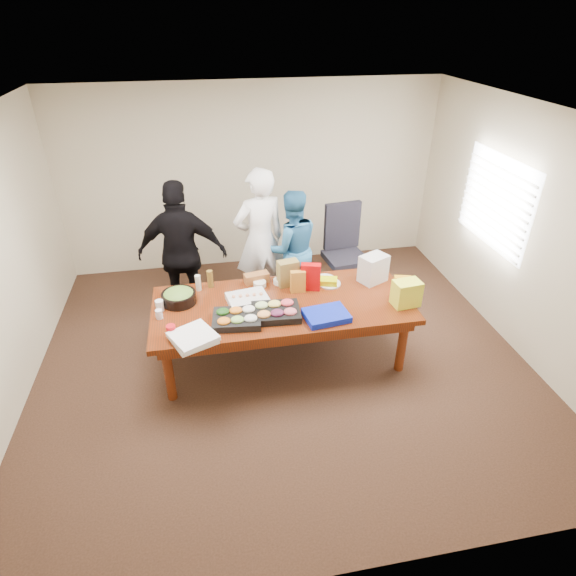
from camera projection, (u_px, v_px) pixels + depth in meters
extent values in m
cube|color=#47301E|center=(283.00, 357.00, 5.52)|extent=(5.50, 5.00, 0.02)
cube|color=white|center=(281.00, 115.00, 4.12)|extent=(5.50, 5.00, 0.02)
cube|color=beige|center=(253.00, 178.00, 6.93)|extent=(5.50, 0.04, 2.70)
cube|color=beige|center=(357.00, 446.00, 2.71)|extent=(5.50, 0.04, 2.70)
cube|color=beige|center=(525.00, 233.00, 5.25)|extent=(0.04, 5.00, 2.70)
cube|color=white|center=(495.00, 202.00, 5.67)|extent=(0.03, 1.40, 1.10)
cube|color=beige|center=(492.00, 202.00, 5.67)|extent=(0.04, 1.36, 1.00)
cube|color=#4C1C0F|center=(283.00, 331.00, 5.32)|extent=(2.80, 1.20, 0.75)
cube|color=black|center=(346.00, 255.00, 6.43)|extent=(0.69, 0.69, 1.21)
imported|color=white|center=(260.00, 240.00, 6.04)|extent=(0.79, 0.62, 1.89)
imported|color=teal|center=(291.00, 248.00, 6.18)|extent=(0.81, 0.66, 1.59)
imported|color=black|center=(183.00, 254.00, 5.76)|extent=(1.13, 0.60, 1.84)
cube|color=black|center=(237.00, 319.00, 4.80)|extent=(0.52, 0.43, 0.07)
cube|color=black|center=(276.00, 312.00, 4.90)|extent=(0.52, 0.42, 0.08)
cube|color=silver|center=(248.00, 299.00, 5.12)|extent=(0.47, 0.39, 0.07)
cylinder|color=black|center=(179.00, 298.00, 5.10)|extent=(0.38, 0.38, 0.12)
cube|color=#0D20B9|center=(326.00, 315.00, 4.86)|extent=(0.48, 0.39, 0.07)
cube|color=#C40608|center=(311.00, 277.00, 5.29)|extent=(0.24, 0.15, 0.32)
cube|color=orange|center=(401.00, 287.00, 5.14)|extent=(0.19, 0.12, 0.27)
cube|color=orange|center=(298.00, 282.00, 5.26)|extent=(0.17, 0.08, 0.26)
cylinder|color=silver|center=(281.00, 276.00, 5.49)|extent=(0.11, 0.11, 0.15)
cylinder|color=#FFFC00|center=(298.00, 281.00, 5.38)|extent=(0.06, 0.06, 0.15)
cylinder|color=brown|center=(210.00, 279.00, 5.36)|extent=(0.09, 0.09, 0.21)
cylinder|color=beige|center=(198.00, 283.00, 5.31)|extent=(0.07, 0.07, 0.19)
cube|color=#D7EA01|center=(326.00, 282.00, 5.44)|extent=(0.27, 0.21, 0.08)
cube|color=#965A2C|center=(257.00, 278.00, 5.48)|extent=(0.30, 0.17, 0.11)
cube|color=olive|center=(288.00, 273.00, 5.38)|extent=(0.25, 0.18, 0.31)
cylinder|color=red|center=(171.00, 331.00, 4.58)|extent=(0.09, 0.09, 0.12)
cylinder|color=silver|center=(159.00, 314.00, 4.85)|extent=(0.08, 0.08, 0.10)
cylinder|color=white|center=(160.00, 306.00, 4.97)|extent=(0.11, 0.11, 0.12)
cube|color=white|center=(193.00, 338.00, 4.54)|extent=(0.51, 0.51, 0.04)
cube|color=white|center=(193.00, 336.00, 4.50)|extent=(0.52, 0.52, 0.04)
cylinder|color=silver|center=(329.00, 283.00, 5.47)|extent=(0.29, 0.29, 0.02)
cylinder|color=silver|center=(325.00, 279.00, 5.55)|extent=(0.28, 0.28, 0.02)
cylinder|color=silver|center=(279.00, 281.00, 5.47)|extent=(0.15, 0.15, 0.06)
cylinder|color=white|center=(260.00, 284.00, 5.42)|extent=(0.16, 0.16, 0.06)
cube|color=silver|center=(373.00, 269.00, 5.46)|extent=(0.37, 0.33, 0.32)
cube|color=#ECF330|center=(406.00, 293.00, 5.03)|extent=(0.30, 0.23, 0.28)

